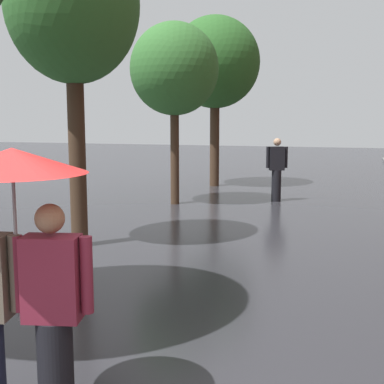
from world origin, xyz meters
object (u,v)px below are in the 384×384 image
(street_tree_3, at_px, (215,63))
(pedestrian_walking_midground, at_px, (277,169))
(street_tree_2, at_px, (174,70))
(couple_under_umbrella, at_px, (16,249))
(street_tree_1, at_px, (73,6))

(street_tree_3, xyz_separation_m, pedestrian_walking_midground, (2.48, -2.62, -3.17))
(street_tree_2, relative_size, pedestrian_walking_midground, 2.72)
(street_tree_3, bearing_deg, street_tree_2, -90.35)
(street_tree_2, relative_size, couple_under_umbrella, 2.30)
(street_tree_3, distance_m, couple_under_umbrella, 14.08)
(street_tree_1, bearing_deg, couple_under_umbrella, -64.24)
(street_tree_1, distance_m, pedestrian_walking_midground, 7.36)
(street_tree_1, relative_size, street_tree_2, 1.17)
(street_tree_1, height_order, couple_under_umbrella, street_tree_1)
(couple_under_umbrella, relative_size, pedestrian_walking_midground, 1.19)
(street_tree_2, relative_size, street_tree_3, 0.85)
(street_tree_3, height_order, couple_under_umbrella, street_tree_3)
(street_tree_1, xyz_separation_m, street_tree_3, (0.10, 8.71, -0.06))
(street_tree_2, height_order, couple_under_umbrella, street_tree_2)
(street_tree_1, distance_m, couple_under_umbrella, 6.12)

